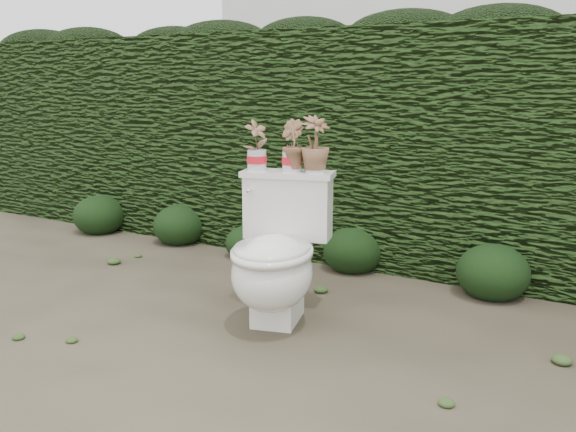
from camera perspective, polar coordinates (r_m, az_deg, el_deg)
The scene contains 12 objects.
ground at distance 3.24m, azimuth -0.85°, elevation -10.21°, with size 60.00×60.00×0.00m, color brown.
hedge at distance 4.47m, azimuth 9.77°, elevation 6.48°, with size 8.00×1.00×1.60m, color #274316.
house_wall at distance 8.65m, azimuth 24.72°, elevation 16.31°, with size 8.00×3.50×4.00m, color silver.
toilet at distance 3.17m, azimuth -1.09°, elevation -3.92°, with size 0.62×0.77×0.78m.
potted_plant_left at distance 3.34m, azimuth -2.95°, elevation 6.54°, with size 0.14×0.09×0.26m, color #1F6523.
potted_plant_center at distance 3.29m, azimuth 0.37°, elevation 6.49°, with size 0.15×0.12×0.26m, color #1F6523.
potted_plant_right at distance 3.26m, azimuth 2.55°, elevation 6.61°, with size 0.16×0.16×0.29m, color #1F6523.
liriope_clump_0 at distance 5.41m, azimuth -17.28°, elevation 0.36°, with size 0.43×0.43×0.34m, color black.
liriope_clump_1 at distance 4.90m, azimuth -10.14°, elevation -0.55°, with size 0.41×0.41×0.33m, color black.
liriope_clump_2 at distance 4.45m, azimuth -3.84°, elevation -2.18°, with size 0.32×0.32×0.26m, color black.
liriope_clump_3 at distance 4.14m, azimuth 6.08°, elevation -2.87°, with size 0.40×0.40×0.32m, color black.
liriope_clump_4 at distance 3.82m, azimuth 18.66°, elevation -4.62°, with size 0.43×0.43×0.34m, color black.
Camera 1 is at (1.54, -2.57, 1.25)m, focal length 38.00 mm.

